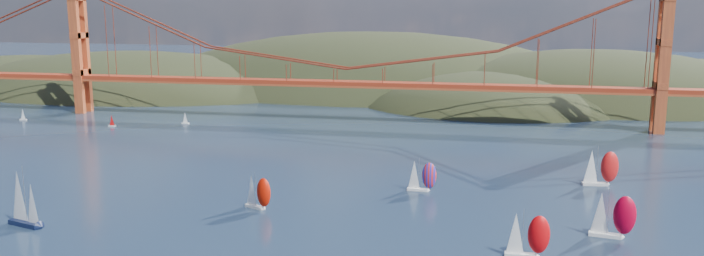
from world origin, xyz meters
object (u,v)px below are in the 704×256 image
Objects in this scene: sloop_navy at (23,199)px; racer_rwb at (421,176)px; racer_1 at (527,235)px; racer_0 at (257,192)px; racer_3 at (600,167)px; racer_2 at (612,215)px.

sloop_navy is 96.11m from racer_rwb.
sloop_navy reaches higher than racer_1.
sloop_navy is 52.27m from racer_0.
racer_3 reaches higher than racer_rwb.
racer_3 is at bearing 22.17° from racer_rwb.
racer_3 is at bearing 50.35° from racer_0.
racer_2 is 51.44m from racer_rwb.
racer_3 reaches higher than racer_1.
racer_1 is 1.11× the size of racer_rwb.
racer_0 is 0.84× the size of racer_3.
racer_2 is at bearing 22.76° from racer_0.
racer_2 reaches higher than racer_rwb.
sloop_navy is at bearing -161.19° from racer_3.
racer_3 is (3.87, 42.77, 0.05)m from racer_2.
racer_2 reaches higher than racer_1.
racer_2 is at bearing -28.20° from racer_rwb.
racer_0 is at bearing -143.54° from racer_rwb.
sloop_navy reaches higher than racer_3.
racer_rwb is (-24.86, 43.07, -0.45)m from racer_1.
racer_1 reaches higher than racer_rwb.
racer_rwb is at bearing 120.80° from racer_1.
racer_1 is at bearing 17.60° from sloop_navy.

